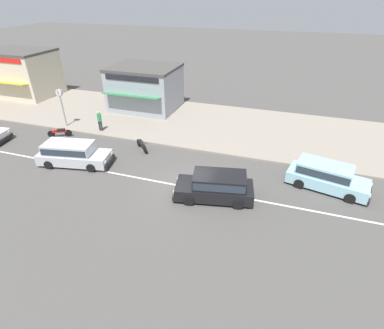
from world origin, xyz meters
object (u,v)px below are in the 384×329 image
(pedestrian_near_clock, at_px, (99,119))
(minivan_black_0, at_px, (216,185))
(street_clock, at_px, (61,99))
(shopfront_mid_block, at_px, (23,73))
(shopfront_corner_warung, at_px, (145,87))
(minivan_pale_blue_4, at_px, (326,175))
(motorcycle_0, at_px, (142,145))
(motorcycle_2, at_px, (59,132))
(minivan_silver_3, at_px, (72,153))

(pedestrian_near_clock, bearing_deg, minivan_black_0, -27.13)
(street_clock, distance_m, shopfront_mid_block, 11.53)
(pedestrian_near_clock, height_order, shopfront_corner_warung, shopfront_corner_warung)
(street_clock, bearing_deg, shopfront_mid_block, 148.20)
(minivan_pale_blue_4, bearing_deg, pedestrian_near_clock, 170.86)
(motorcycle_0, height_order, motorcycle_2, same)
(minivan_pale_blue_4, height_order, motorcycle_2, minivan_pale_blue_4)
(street_clock, distance_m, shopfront_corner_warung, 7.83)
(pedestrian_near_clock, xyz_separation_m, shopfront_mid_block, (-13.20, 6.00, 1.37))
(motorcycle_0, relative_size, motorcycle_2, 0.84)
(minivan_black_0, distance_m, pedestrian_near_clock, 12.77)
(minivan_pale_blue_4, bearing_deg, street_clock, 172.55)
(minivan_pale_blue_4, xyz_separation_m, motorcycle_2, (-19.96, 0.95, -0.42))
(minivan_silver_3, bearing_deg, shopfront_corner_warung, 89.83)
(motorcycle_0, distance_m, pedestrian_near_clock, 5.05)
(motorcycle_0, distance_m, street_clock, 8.50)
(minivan_black_0, bearing_deg, motorcycle_0, 149.04)
(motorcycle_2, distance_m, pedestrian_near_clock, 3.32)
(minivan_silver_3, relative_size, motorcycle_2, 2.94)
(street_clock, bearing_deg, shopfront_corner_warung, 53.98)
(pedestrian_near_clock, distance_m, shopfront_corner_warung, 6.45)
(minivan_pale_blue_4, relative_size, motorcycle_2, 2.82)
(minivan_black_0, height_order, motorcycle_0, minivan_black_0)
(minivan_silver_3, bearing_deg, motorcycle_2, 139.52)
(minivan_silver_3, bearing_deg, shopfront_mid_block, 142.27)
(street_clock, bearing_deg, motorcycle_2, -67.64)
(minivan_pale_blue_4, distance_m, motorcycle_0, 12.67)
(motorcycle_0, height_order, pedestrian_near_clock, pedestrian_near_clock)
(motorcycle_2, xyz_separation_m, shopfront_mid_block, (-10.52, 7.83, 2.09))
(minivan_silver_3, distance_m, minivan_pale_blue_4, 16.29)
(minivan_black_0, xyz_separation_m, shopfront_mid_block, (-24.56, 11.82, 1.67))
(shopfront_corner_warung, bearing_deg, motorcycle_0, -66.73)
(motorcycle_2, bearing_deg, pedestrian_near_clock, 34.41)
(minivan_pale_blue_4, height_order, pedestrian_near_clock, pedestrian_near_clock)
(motorcycle_0, bearing_deg, shopfront_mid_block, 156.40)
(minivan_silver_3, distance_m, street_clock, 7.00)
(street_clock, xyz_separation_m, pedestrian_near_clock, (3.40, 0.07, -1.35))
(minivan_silver_3, height_order, shopfront_mid_block, shopfront_mid_block)
(minivan_pale_blue_4, height_order, motorcycle_0, minivan_pale_blue_4)
(minivan_pale_blue_4, relative_size, pedestrian_near_clock, 2.89)
(minivan_silver_3, distance_m, motorcycle_0, 4.83)
(minivan_silver_3, relative_size, minivan_pale_blue_4, 1.04)
(minivan_black_0, relative_size, minivan_pale_blue_4, 0.96)
(street_clock, relative_size, shopfront_mid_block, 0.48)
(minivan_pale_blue_4, relative_size, shopfront_mid_block, 0.74)
(minivan_silver_3, height_order, street_clock, street_clock)
(minivan_pale_blue_4, relative_size, shopfront_corner_warung, 0.79)
(motorcycle_2, distance_m, shopfront_mid_block, 13.29)
(motorcycle_0, xyz_separation_m, shopfront_mid_block, (-17.86, 7.80, 2.09))
(shopfront_corner_warung, distance_m, shopfront_mid_block, 14.41)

